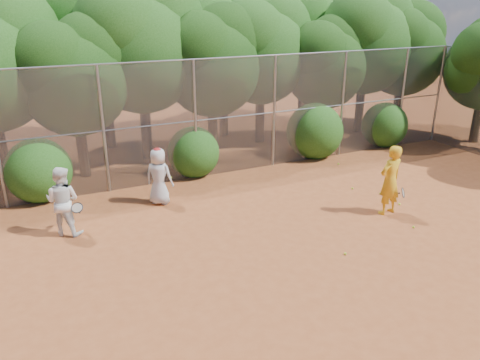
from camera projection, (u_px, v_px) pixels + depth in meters
ground at (319, 248)px, 11.61m from camera, size 80.00×80.00×0.00m
fence_back at (220, 117)px, 15.90m from camera, size 20.05×0.09×4.03m
tree_2 at (74, 72)px, 15.18m from camera, size 3.99×3.47×5.47m
tree_3 at (141, 41)px, 16.74m from camera, size 4.89×4.26×6.70m
tree_4 at (212, 58)px, 17.45m from camera, size 4.19×3.64×5.73m
tree_5 at (262, 45)px, 19.01m from camera, size 4.51×3.92×6.17m
tree_6 at (326, 59)px, 19.36m from camera, size 3.86×3.36×5.29m
tree_7 at (367, 36)px, 20.58m from camera, size 4.77×4.14×6.53m
tree_8 at (405, 46)px, 21.29m from camera, size 4.25×3.70×5.82m
tree_10 at (101, 31)px, 18.12m from camera, size 5.15×4.48×7.06m
tree_11 at (224, 40)px, 19.93m from camera, size 4.64×4.03×6.35m
tree_12 at (306, 29)px, 22.10m from camera, size 5.02×4.37×6.88m
bush_0 at (38, 168)px, 14.19m from camera, size 2.00×2.00×2.00m
bush_1 at (193, 150)px, 16.22m from camera, size 1.80×1.80×1.80m
bush_2 at (315, 129)px, 18.13m from camera, size 2.20×2.20×2.20m
bush_3 at (385, 123)px, 19.58m from camera, size 1.90×1.90×1.90m
player_yellow at (390, 180)px, 13.15m from camera, size 0.90×0.63×2.03m
player_teen at (159, 176)px, 13.88m from camera, size 1.00×0.97×1.75m
player_white at (63, 201)px, 12.02m from camera, size 1.14×1.09×1.85m
ball_0 at (380, 193)px, 14.80m from camera, size 0.07×0.07×0.07m
ball_1 at (352, 188)px, 15.21m from camera, size 0.07×0.07×0.07m
ball_2 at (414, 227)px, 12.60m from camera, size 0.07×0.07×0.07m
ball_3 at (400, 204)px, 14.03m from camera, size 0.07×0.07×0.07m
ball_4 at (345, 254)px, 11.27m from camera, size 0.07×0.07×0.07m
ball_5 at (338, 164)px, 17.50m from camera, size 0.07×0.07×0.07m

